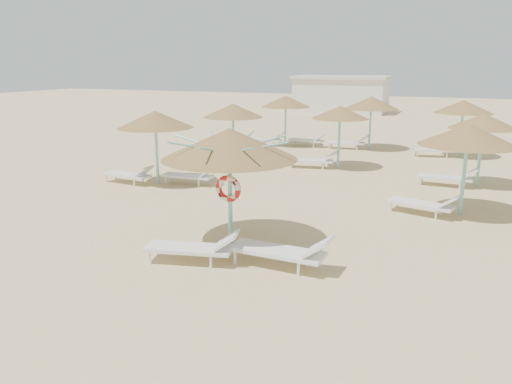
% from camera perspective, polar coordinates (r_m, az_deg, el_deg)
% --- Properties ---
extents(ground, '(120.00, 120.00, 0.00)m').
position_cam_1_polar(ground, '(11.98, -1.44, -6.87)').
color(ground, tan).
rests_on(ground, ground).
extents(main_palapa, '(3.24, 3.24, 2.90)m').
position_cam_1_polar(main_palapa, '(11.78, -3.06, 5.48)').
color(main_palapa, '#77CFCB').
rests_on(main_palapa, ground).
extents(lounger_main_a, '(2.20, 1.11, 0.77)m').
position_cam_1_polar(lounger_main_a, '(11.33, -7.00, -6.28)').
color(lounger_main_a, white).
rests_on(lounger_main_a, ground).
extents(lounger_main_b, '(2.32, 0.80, 0.83)m').
position_cam_1_polar(lounger_main_b, '(10.98, 3.16, -6.72)').
color(lounger_main_b, white).
rests_on(lounger_main_b, ground).
extents(palapa_field, '(19.81, 13.76, 2.72)m').
position_cam_1_polar(palapa_field, '(20.93, 11.90, 8.56)').
color(palapa_field, '#77CFCB').
rests_on(palapa_field, ground).
extents(service_hut, '(8.40, 4.40, 3.25)m').
position_cam_1_polar(service_hut, '(46.47, 9.69, 10.97)').
color(service_hut, silver).
rests_on(service_hut, ground).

